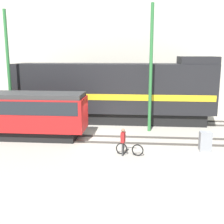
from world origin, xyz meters
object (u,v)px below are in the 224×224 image
object	(u,v)px
streetcar	(9,112)
person	(123,139)
freight_locomotive	(115,92)
utility_pole_center	(151,70)
signal_box	(205,141)
bicycle	(130,149)
utility_pole_left	(9,71)

from	to	relation	value
streetcar	person	bearing A→B (deg)	-19.22
freight_locomotive	streetcar	size ratio (longest dim) A/B	1.56
streetcar	person	world-z (taller)	streetcar
utility_pole_center	signal_box	world-z (taller)	utility_pole_center
bicycle	signal_box	distance (m)	4.80
streetcar	bicycle	xyz separation A→B (m)	(8.55, -2.77, -1.51)
utility_pole_center	signal_box	distance (m)	6.74
freight_locomotive	bicycle	bearing A→B (deg)	-79.58
person	signal_box	world-z (taller)	person
person	utility_pole_center	distance (m)	6.88
signal_box	freight_locomotive	bearing A→B (deg)	131.69
bicycle	signal_box	size ratio (longest dim) A/B	1.38
utility_pole_left	signal_box	distance (m)	15.39
person	signal_box	size ratio (longest dim) A/B	1.37
person	utility_pole_center	world-z (taller)	utility_pole_center
freight_locomotive	bicycle	world-z (taller)	freight_locomotive
streetcar	utility_pole_left	world-z (taller)	utility_pole_left
freight_locomotive	utility_pole_center	bearing A→B (deg)	-42.86
freight_locomotive	streetcar	world-z (taller)	freight_locomotive
streetcar	bicycle	bearing A→B (deg)	-17.94
utility_pole_left	bicycle	bearing A→B (deg)	-29.45
utility_pole_left	signal_box	bearing A→B (deg)	-16.49
utility_pole_left	person	bearing A→B (deg)	-30.83
freight_locomotive	streetcar	bearing A→B (deg)	-143.01
person	utility_pole_left	size ratio (longest dim) A/B	0.18
freight_locomotive	signal_box	xyz separation A→B (m)	(6.13, -6.88, -2.06)
bicycle	person	world-z (taller)	person
freight_locomotive	streetcar	distance (m)	8.87
person	utility_pole_left	xyz separation A→B (m)	(-9.22, 5.50, 3.59)
utility_pole_center	streetcar	bearing A→B (deg)	-165.00
bicycle	utility_pole_left	distance (m)	11.82
signal_box	person	bearing A→B (deg)	-165.68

